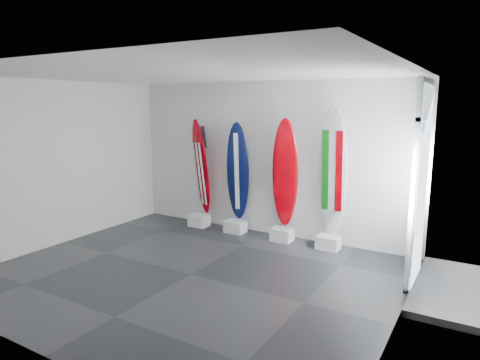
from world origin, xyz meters
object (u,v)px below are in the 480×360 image
Objects in this scene: surfboard_navy at (238,172)px; surfboard_swiss at (285,174)px; surfboard_italy at (333,171)px; surfboard_usa at (201,167)px.

surfboard_swiss is at bearing -17.10° from surfboard_navy.
surfboard_italy is at bearing -17.10° from surfboard_navy.
surfboard_navy is 1.96m from surfboard_italy.
surfboard_usa is 1.02× the size of surfboard_navy.
surfboard_italy is at bearing -19.22° from surfboard_swiss.
surfboard_italy is (0.92, 0.00, 0.13)m from surfboard_swiss.
surfboard_usa is 0.87× the size of surfboard_italy.
surfboard_usa reaches higher than surfboard_navy.
surfboard_swiss is at bearing -174.99° from surfboard_italy.
surfboard_usa is at bearing 162.90° from surfboard_navy.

